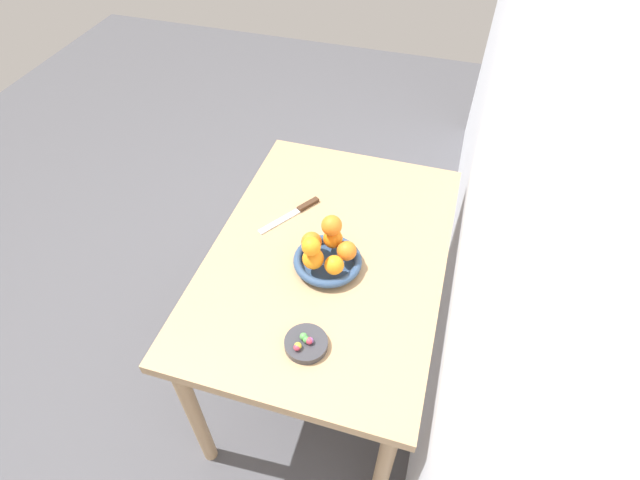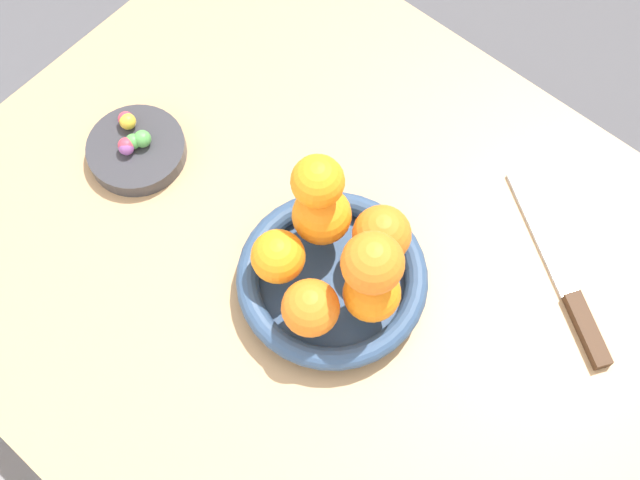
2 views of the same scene
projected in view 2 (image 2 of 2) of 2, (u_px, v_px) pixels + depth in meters
ground_plane at (353, 439)px, 1.59m from camera, size 6.00×6.00×0.00m
dining_table at (372, 332)px, 1.00m from camera, size 1.10×0.76×0.74m
fruit_bowl at (332, 279)px, 0.92m from camera, size 0.22×0.22×0.04m
candy_dish at (137, 150)px, 1.00m from camera, size 0.12×0.12×0.02m
orange_0 at (382, 235)px, 0.88m from camera, size 0.07×0.07×0.07m
orange_1 at (322, 215)px, 0.89m from camera, size 0.07×0.07×0.07m
orange_2 at (278, 257)px, 0.87m from camera, size 0.06×0.06×0.06m
orange_3 at (310, 308)px, 0.85m from camera, size 0.06×0.06×0.06m
orange_4 at (371, 293)px, 0.85m from camera, size 0.06×0.06×0.06m
orange_5 at (373, 263)px, 0.80m from camera, size 0.07×0.07×0.07m
orange_6 at (318, 181)px, 0.84m from camera, size 0.06×0.06×0.06m
candy_ball_0 at (134, 142)px, 0.99m from camera, size 0.01×0.01×0.01m
candy_ball_1 at (142, 139)px, 0.98m from camera, size 0.02×0.02×0.02m
candy_ball_2 at (128, 121)px, 1.00m from camera, size 0.02×0.02×0.02m
candy_ball_3 at (126, 147)px, 0.98m from camera, size 0.02×0.02×0.02m
candy_ball_4 at (133, 141)px, 0.98m from camera, size 0.02×0.02×0.02m
candy_ball_5 at (126, 146)px, 0.98m from camera, size 0.02×0.02×0.02m
candy_ball_6 at (126, 119)px, 1.00m from camera, size 0.02×0.02×0.02m
knife at (565, 282)px, 0.93m from camera, size 0.23×0.16×0.01m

